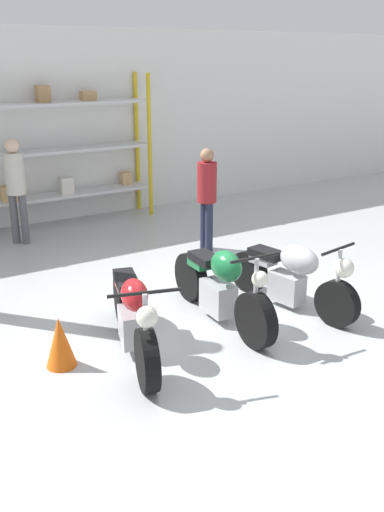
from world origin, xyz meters
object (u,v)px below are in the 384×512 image
at_px(motorcycle_red, 133,316).
at_px(traffic_cone, 60,342).
at_px(person_browsing, 207,191).
at_px(motorcycle_green, 221,287).
at_px(person_near_rack, 16,183).
at_px(motorcycle_silver, 293,276).
at_px(shelving_rack, 33,150).

xyz_separation_m(motorcycle_red, traffic_cone, (-0.78, 0.15, -0.16)).
bearing_deg(person_browsing, motorcycle_red, 50.79).
bearing_deg(motorcycle_green, person_near_rack, -161.64).
distance_m(person_near_rack, traffic_cone, 4.51).
relative_size(motorcycle_red, motorcycle_green, 0.98).
xyz_separation_m(motorcycle_silver, traffic_cone, (-3.01, 0.16, -0.17)).
relative_size(motorcycle_green, person_browsing, 1.27).
relative_size(shelving_rack, person_browsing, 2.64).
distance_m(shelving_rack, motorcycle_red, 5.43).
distance_m(motorcycle_silver, person_browsing, 2.63).
xyz_separation_m(shelving_rack, person_browsing, (1.96, -2.77, -0.46)).
distance_m(shelving_rack, motorcycle_silver, 5.64).
bearing_deg(person_near_rack, motorcycle_silver, 68.02).
distance_m(person_browsing, traffic_cone, 4.19).
height_order(shelving_rack, motorcycle_green, shelving_rack).
distance_m(shelving_rack, person_near_rack, 1.05).
xyz_separation_m(motorcycle_green, person_near_rack, (-1.18, 4.36, 0.62)).
distance_m(shelving_rack, motorcycle_green, 5.28).
bearing_deg(person_near_rack, motorcycle_green, 57.52).
xyz_separation_m(shelving_rack, motorcycle_green, (0.61, -5.15, -1.01)).
relative_size(shelving_rack, person_near_rack, 2.48).
xyz_separation_m(motorcycle_green, person_browsing, (1.36, 2.38, 0.55)).
xyz_separation_m(motorcycle_red, motorcycle_silver, (2.23, -0.02, 0.01)).
bearing_deg(motorcycle_red, shelving_rack, -170.14).
bearing_deg(traffic_cone, person_near_rack, 79.12).
xyz_separation_m(motorcycle_red, person_near_rack, (0.06, 4.51, 0.63)).
relative_size(motorcycle_red, traffic_cone, 3.83).
height_order(person_browsing, person_near_rack, person_near_rack).
bearing_deg(shelving_rack, traffic_cone, -105.34).
relative_size(motorcycle_silver, traffic_cone, 3.64).
height_order(motorcycle_green, person_browsing, person_browsing).
distance_m(person_browsing, person_near_rack, 3.22).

